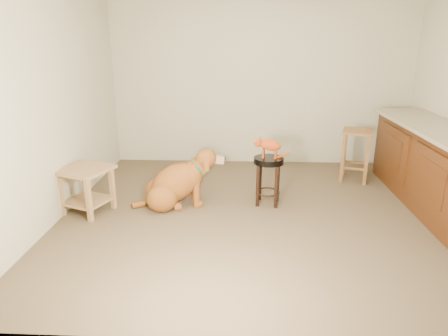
{
  "coord_description": "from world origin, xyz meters",
  "views": [
    {
      "loc": [
        -0.28,
        -4.12,
        1.87
      ],
      "look_at": [
        -0.48,
        0.25,
        0.45
      ],
      "focal_mm": 32.0,
      "sensor_mm": 36.0,
      "label": 1
    }
  ],
  "objects_px": {
    "padded_stool": "(268,171)",
    "side_table": "(86,183)",
    "tabby_kitten": "(268,146)",
    "wood_stool": "(355,154)",
    "golden_retriever": "(176,184)"
  },
  "relations": [
    {
      "from": "padded_stool",
      "to": "tabby_kitten",
      "type": "distance_m",
      "value": 0.31
    },
    {
      "from": "padded_stool",
      "to": "wood_stool",
      "type": "distance_m",
      "value": 1.53
    },
    {
      "from": "padded_stool",
      "to": "wood_stool",
      "type": "relative_size",
      "value": 0.81
    },
    {
      "from": "side_table",
      "to": "golden_retriever",
      "type": "distance_m",
      "value": 1.0
    },
    {
      "from": "padded_stool",
      "to": "side_table",
      "type": "height_order",
      "value": "padded_stool"
    },
    {
      "from": "tabby_kitten",
      "to": "wood_stool",
      "type": "bearing_deg",
      "value": 44.76
    },
    {
      "from": "padded_stool",
      "to": "side_table",
      "type": "bearing_deg",
      "value": -170.64
    },
    {
      "from": "padded_stool",
      "to": "golden_retriever",
      "type": "relative_size",
      "value": 0.52
    },
    {
      "from": "padded_stool",
      "to": "tabby_kitten",
      "type": "xyz_separation_m",
      "value": [
        -0.01,
        0.0,
        0.31
      ]
    },
    {
      "from": "side_table",
      "to": "tabby_kitten",
      "type": "relative_size",
      "value": 1.52
    },
    {
      "from": "golden_retriever",
      "to": "tabby_kitten",
      "type": "bearing_deg",
      "value": -10.0
    },
    {
      "from": "tabby_kitten",
      "to": "golden_retriever",
      "type": "bearing_deg",
      "value": -165.3
    },
    {
      "from": "side_table",
      "to": "tabby_kitten",
      "type": "xyz_separation_m",
      "value": [
        2.02,
        0.34,
        0.37
      ]
    },
    {
      "from": "side_table",
      "to": "tabby_kitten",
      "type": "bearing_deg",
      "value": 9.47
    },
    {
      "from": "wood_stool",
      "to": "golden_retriever",
      "type": "height_order",
      "value": "wood_stool"
    }
  ]
}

